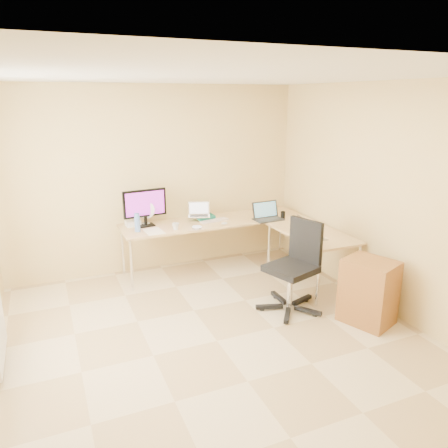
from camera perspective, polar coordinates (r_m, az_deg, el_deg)
name	(u,v)px	position (r m, az deg, el deg)	size (l,w,h in m)	color
floor	(217,341)	(4.62, -0.94, -15.21)	(4.50, 4.50, 0.00)	beige
ceiling	(216,76)	(3.93, -1.13, 19.03)	(4.50, 4.50, 0.00)	white
wall_back	(156,180)	(6.18, -8.97, 5.78)	(4.50, 4.50, 0.00)	#D3BA7C
wall_front	(390,337)	(2.32, 21.11, -13.76)	(4.50, 4.50, 0.00)	#D3BA7C
wall_right	(388,200)	(5.23, 20.85, 2.96)	(4.50, 4.50, 0.00)	#D3BA7C
desk_main	(215,244)	(6.26, -1.23, -2.73)	(2.65, 0.70, 0.73)	tan
desk_return	(311,258)	(5.87, 11.38, -4.39)	(0.70, 1.30, 0.73)	tan
monitor	(145,208)	(5.92, -10.41, 2.13)	(0.60, 0.19, 0.51)	black
book_stack	(203,216)	(6.29, -2.74, 1.10)	(0.25, 0.33, 0.06)	#116651
laptop_center	(199,210)	(6.13, -3.33, 1.91)	(0.31, 0.24, 0.20)	silver
laptop_black	(269,211)	(6.17, 5.92, 1.70)	(0.41, 0.30, 0.26)	#242424
keyboard	(214,221)	(6.11, -1.28, 0.46)	(0.42, 0.12, 0.02)	beige
mouse	(224,223)	(5.95, 0.04, 0.10)	(0.09, 0.06, 0.03)	silver
mug	(176,226)	(5.75, -6.43, -0.32)	(0.10, 0.10, 0.09)	silver
cd_stack	(197,228)	(5.75, -3.62, -0.52)	(0.13, 0.13, 0.03)	silver
water_bottle	(137,222)	(5.72, -11.41, 0.21)	(0.07, 0.07, 0.25)	#557AC4
papers	(154,231)	(5.71, -9.28, -0.96)	(0.22, 0.32, 0.01)	#EEEFCD
white_box	(133,223)	(6.02, -11.96, 0.12)	(0.20, 0.14, 0.07)	white
desk_fan	(146,214)	(6.02, -10.35, 1.36)	(0.24, 0.24, 0.31)	white
black_cup	(283,215)	(6.29, 7.81, 1.20)	(0.06, 0.06, 0.11)	black
laptop_return	(313,230)	(5.45, 11.65, -0.72)	(0.27, 0.35, 0.23)	#A7A8C3
office_chair	(291,270)	(5.07, 8.82, -6.06)	(0.65, 0.65, 1.08)	black
cabinet	(368,292)	(5.06, 18.58, -8.53)	(0.43, 0.53, 0.73)	olive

